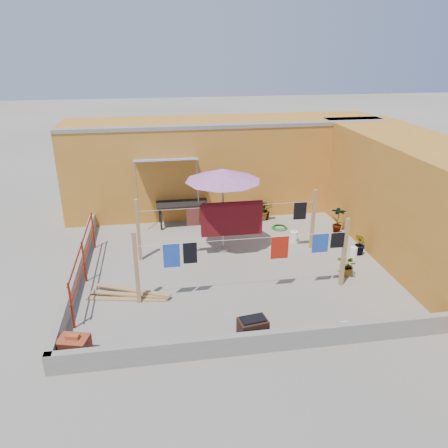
{
  "coord_description": "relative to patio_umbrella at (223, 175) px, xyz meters",
  "views": [
    {
      "loc": [
        -1.93,
        -10.38,
        5.65
      ],
      "look_at": [
        -0.21,
        0.3,
        1.14
      ],
      "focal_mm": 35.0,
      "sensor_mm": 36.0,
      "label": 1
    }
  ],
  "objects": [
    {
      "name": "ground",
      "position": [
        0.11,
        -1.04,
        -2.28
      ],
      "size": [
        80.0,
        80.0,
        0.0
      ],
      "primitive_type": "plane",
      "color": "#9E998E",
      "rests_on": "ground"
    },
    {
      "name": "wall_back",
      "position": [
        0.61,
        3.65,
        -0.67
      ],
      "size": [
        11.0,
        3.27,
        3.21
      ],
      "color": "#C07A2A",
      "rests_on": "ground"
    },
    {
      "name": "wall_right",
      "position": [
        5.31,
        -1.04,
        -0.68
      ],
      "size": [
        2.4,
        9.0,
        3.2
      ],
      "primitive_type": "cube",
      "color": "#C07A2A",
      "rests_on": "ground"
    },
    {
      "name": "parapet_front",
      "position": [
        0.11,
        -4.62,
        -2.06
      ],
      "size": [
        8.3,
        0.16,
        0.44
      ],
      "primitive_type": "cube",
      "color": "gray",
      "rests_on": "ground"
    },
    {
      "name": "parapet_left",
      "position": [
        -3.97,
        -1.04,
        -2.06
      ],
      "size": [
        0.16,
        7.3,
        0.44
      ],
      "primitive_type": "cube",
      "color": "gray",
      "rests_on": "ground"
    },
    {
      "name": "red_railing",
      "position": [
        -3.74,
        -1.24,
        -1.56
      ],
      "size": [
        0.05,
        4.2,
        1.1
      ],
      "color": "#9F220F",
      "rests_on": "ground"
    },
    {
      "name": "clothesline_rig",
      "position": [
        0.21,
        -0.49,
        -1.23
      ],
      "size": [
        5.09,
        2.35,
        1.8
      ],
      "color": "tan",
      "rests_on": "ground"
    },
    {
      "name": "patio_umbrella",
      "position": [
        0.0,
        0.0,
        0.0
      ],
      "size": [
        2.71,
        2.71,
        2.54
      ],
      "color": "gray",
      "rests_on": "ground"
    },
    {
      "name": "outdoor_table",
      "position": [
        -1.02,
        2.16,
        -1.57
      ],
      "size": [
        1.71,
        0.91,
        0.79
      ],
      "color": "black",
      "rests_on": "ground"
    },
    {
      "name": "brick_stack",
      "position": [
        -3.59,
        -4.18,
        -2.06
      ],
      "size": [
        0.66,
        0.55,
        0.5
      ],
      "color": "#9A3823",
      "rests_on": "ground"
    },
    {
      "name": "lumber_pile",
      "position": [
        -2.62,
        -2.17,
        -2.21
      ],
      "size": [
        2.02,
        0.96,
        0.13
      ],
      "color": "tan",
      "rests_on": "ground"
    },
    {
      "name": "brazier",
      "position": [
        -0.06,
        -4.24,
        -2.02
      ],
      "size": [
        0.63,
        0.47,
        0.52
      ],
      "color": "#311D13",
      "rests_on": "ground"
    },
    {
      "name": "white_basin",
      "position": [
        2.02,
        -4.24,
        -2.24
      ],
      "size": [
        0.45,
        0.45,
        0.08
      ],
      "color": "white",
      "rests_on": "ground"
    },
    {
      "name": "water_jug_a",
      "position": [
        3.61,
        -0.99,
        -2.13
      ],
      "size": [
        0.21,
        0.21,
        0.32
      ],
      "color": "white",
      "rests_on": "ground"
    },
    {
      "name": "water_jug_b",
      "position": [
        2.23,
        0.23,
        -2.11
      ],
      "size": [
        0.24,
        0.24,
        0.38
      ],
      "color": "white",
      "rests_on": "ground"
    },
    {
      "name": "green_hose",
      "position": [
        2.09,
        1.3,
        -2.24
      ],
      "size": [
        0.52,
        0.52,
        0.08
      ],
      "color": "#176B1A",
      "rests_on": "ground"
    },
    {
      "name": "plant_back_a",
      "position": [
        1.74,
        2.16,
        -1.91
      ],
      "size": [
        0.67,
        0.59,
        0.73
      ],
      "primitive_type": "imported",
      "rotation": [
        0.0,
        0.0,
        0.03
      ],
      "color": "#1D5819",
      "rests_on": "ground"
    },
    {
      "name": "plant_back_b",
      "position": [
        1.77,
        2.16,
        -1.94
      ],
      "size": [
        0.46,
        0.46,
        0.68
      ],
      "primitive_type": "imported",
      "rotation": [
        0.0,
        0.0,
        1.34
      ],
      "color": "#1D5819",
      "rests_on": "ground"
    },
    {
      "name": "plant_right_a",
      "position": [
        3.81,
        0.69,
        -1.82
      ],
      "size": [
        0.58,
        0.52,
        0.91
      ],
      "primitive_type": "imported",
      "rotation": [
        0.0,
        0.0,
        2.61
      ],
      "color": "#1D5819",
      "rests_on": "ground"
    },
    {
      "name": "plant_right_b",
      "position": [
        3.81,
        -0.94,
        -1.94
      ],
      "size": [
        0.33,
        0.4,
        0.67
      ],
      "primitive_type": "imported",
      "rotation": [
        0.0,
        0.0,
        4.61
      ],
      "color": "#1D5819",
      "rests_on": "ground"
    },
    {
      "name": "plant_right_c",
      "position": [
        2.96,
        -2.02,
        -1.98
      ],
      "size": [
        0.64,
        0.68,
        0.59
      ],
      "primitive_type": "imported",
      "rotation": [
        0.0,
        0.0,
        5.17
      ],
      "color": "#1D5819",
      "rests_on": "ground"
    }
  ]
}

